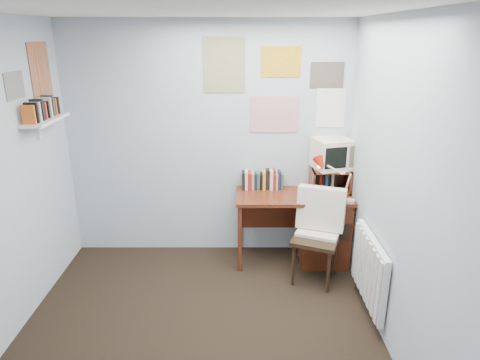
{
  "coord_description": "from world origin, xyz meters",
  "views": [
    {
      "loc": [
        0.34,
        -2.68,
        2.35
      ],
      "look_at": [
        0.34,
        0.97,
        1.09
      ],
      "focal_mm": 32.0,
      "sensor_mm": 36.0,
      "label": 1
    }
  ],
  "objects_px": {
    "desk_lamp": "(351,184)",
    "desk_chair": "(316,239)",
    "wall_shelf": "(45,120)",
    "desk": "(318,225)",
    "crt_tv": "(332,152)",
    "tv_riser": "(330,180)",
    "radiator": "(370,270)"
  },
  "relations": [
    {
      "from": "wall_shelf",
      "to": "desk",
      "type": "bearing_deg",
      "value": 8.4
    },
    {
      "from": "desk_chair",
      "to": "wall_shelf",
      "type": "bearing_deg",
      "value": -158.81
    },
    {
      "from": "desk",
      "to": "desk_chair",
      "type": "relative_size",
      "value": 1.32
    },
    {
      "from": "desk_lamp",
      "to": "tv_riser",
      "type": "bearing_deg",
      "value": 131.91
    },
    {
      "from": "radiator",
      "to": "wall_shelf",
      "type": "relative_size",
      "value": 1.29
    },
    {
      "from": "desk_chair",
      "to": "crt_tv",
      "type": "height_order",
      "value": "crt_tv"
    },
    {
      "from": "desk",
      "to": "desk_lamp",
      "type": "bearing_deg",
      "value": -40.52
    },
    {
      "from": "tv_riser",
      "to": "crt_tv",
      "type": "height_order",
      "value": "crt_tv"
    },
    {
      "from": "tv_riser",
      "to": "desk_chair",
      "type": "bearing_deg",
      "value": -111.79
    },
    {
      "from": "desk_lamp",
      "to": "crt_tv",
      "type": "xyz_separation_m",
      "value": [
        -0.13,
        0.35,
        0.23
      ]
    },
    {
      "from": "desk_chair",
      "to": "desk_lamp",
      "type": "xyz_separation_m",
      "value": [
        0.35,
        0.2,
        0.5
      ]
    },
    {
      "from": "desk_lamp",
      "to": "radiator",
      "type": "height_order",
      "value": "desk_lamp"
    },
    {
      "from": "desk_lamp",
      "to": "desk_chair",
      "type": "bearing_deg",
      "value": -130.9
    },
    {
      "from": "desk",
      "to": "radiator",
      "type": "bearing_deg",
      "value": -72.76
    },
    {
      "from": "desk_lamp",
      "to": "wall_shelf",
      "type": "bearing_deg",
      "value": -157.62
    },
    {
      "from": "desk_chair",
      "to": "radiator",
      "type": "relative_size",
      "value": 1.13
    },
    {
      "from": "desk_lamp",
      "to": "radiator",
      "type": "relative_size",
      "value": 0.48
    },
    {
      "from": "desk_chair",
      "to": "wall_shelf",
      "type": "distance_m",
      "value": 2.74
    },
    {
      "from": "desk_chair",
      "to": "crt_tv",
      "type": "bearing_deg",
      "value": 90.32
    },
    {
      "from": "desk_chair",
      "to": "crt_tv",
      "type": "relative_size",
      "value": 2.51
    },
    {
      "from": "desk",
      "to": "crt_tv",
      "type": "bearing_deg",
      "value": 45.71
    },
    {
      "from": "desk",
      "to": "desk_chair",
      "type": "bearing_deg",
      "value": -102.61
    },
    {
      "from": "desk_chair",
      "to": "desk_lamp",
      "type": "relative_size",
      "value": 2.35
    },
    {
      "from": "radiator",
      "to": "wall_shelf",
      "type": "height_order",
      "value": "wall_shelf"
    },
    {
      "from": "desk",
      "to": "wall_shelf",
      "type": "xyz_separation_m",
      "value": [
        -2.57,
        -0.38,
        1.21
      ]
    },
    {
      "from": "tv_riser",
      "to": "radiator",
      "type": "height_order",
      "value": "tv_riser"
    },
    {
      "from": "desk_lamp",
      "to": "wall_shelf",
      "type": "xyz_separation_m",
      "value": [
        -2.83,
        -0.16,
        0.67
      ]
    },
    {
      "from": "desk_lamp",
      "to": "tv_riser",
      "type": "distance_m",
      "value": 0.36
    },
    {
      "from": "crt_tv",
      "to": "tv_riser",
      "type": "bearing_deg",
      "value": -129.34
    },
    {
      "from": "tv_riser",
      "to": "wall_shelf",
      "type": "xyz_separation_m",
      "value": [
        -2.69,
        -0.49,
        0.74
      ]
    },
    {
      "from": "desk_chair",
      "to": "desk_lamp",
      "type": "height_order",
      "value": "desk_lamp"
    },
    {
      "from": "tv_riser",
      "to": "wall_shelf",
      "type": "relative_size",
      "value": 0.65
    }
  ]
}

